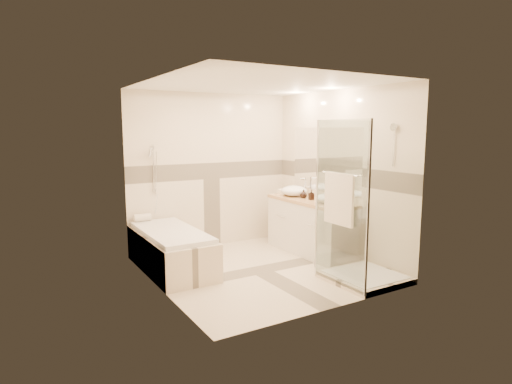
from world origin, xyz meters
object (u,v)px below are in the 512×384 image
vanity (311,226)px  vessel_sink_near (294,191)px  amenity_bottle_b (304,194)px  shower_enclosure (355,242)px  vessel_sink_far (327,198)px  amenity_bottle_a (311,195)px  bathtub (171,248)px

vanity → vessel_sink_near: (-0.02, 0.42, 0.51)m
vanity → vessel_sink_near: vessel_sink_near is taller
vessel_sink_near → amenity_bottle_b: size_ratio=3.14×
shower_enclosure → amenity_bottle_b: shower_enclosure is taller
vessel_sink_near → amenity_bottle_b: (0.00, -0.26, -0.02)m
vessel_sink_far → shower_enclosure: bearing=-107.3°
vessel_sink_far → amenity_bottle_a: bearing=90.0°
shower_enclosure → vessel_sink_far: 1.01m
vessel_sink_near → amenity_bottle_a: size_ratio=2.77×
bathtub → vessel_sink_near: size_ratio=3.96×
vessel_sink_near → vessel_sink_far: (0.00, -0.82, -0.01)m
vessel_sink_far → amenity_bottle_b: bearing=90.0°
vanity → vessel_sink_near: size_ratio=3.78×
bathtub → vessel_sink_far: (2.13, -0.75, 0.61)m
shower_enclosure → vessel_sink_near: shower_enclosure is taller
shower_enclosure → amenity_bottle_b: bearing=79.3°
bathtub → vessel_sink_far: vessel_sink_far is taller
bathtub → amenity_bottle_b: 2.22m
vessel_sink_near → amenity_bottle_a: (0.00, -0.45, -0.01)m
shower_enclosure → amenity_bottle_b: 1.52m
bathtub → shower_enclosure: shower_enclosure is taller
shower_enclosure → bathtub: bearing=138.9°
amenity_bottle_b → bathtub: bearing=175.1°
bathtub → amenity_bottle_a: size_ratio=10.97×
vessel_sink_near → vessel_sink_far: size_ratio=1.19×
vessel_sink_far → vanity: bearing=87.1°
amenity_bottle_a → vessel_sink_near: bearing=90.0°
vessel_sink_far → amenity_bottle_b: size_ratio=2.63×
amenity_bottle_b → vanity: bearing=-83.2°
vanity → vessel_sink_far: size_ratio=4.50×
shower_enclosure → amenity_bottle_a: bearing=77.6°
bathtub → amenity_bottle_a: amenity_bottle_a is taller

